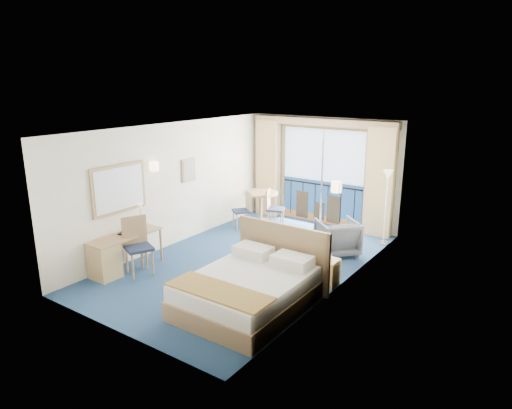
% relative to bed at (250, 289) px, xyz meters
% --- Properties ---
extents(floor, '(6.50, 6.50, 0.00)m').
position_rel_bed_xyz_m(floor, '(-1.14, 1.54, -0.32)').
color(floor, navy).
rests_on(floor, ground).
extents(room_walls, '(4.04, 6.54, 2.72)m').
position_rel_bed_xyz_m(room_walls, '(-1.14, 1.54, 1.46)').
color(room_walls, beige).
rests_on(room_walls, ground).
extents(balcony_door, '(2.36, 0.03, 2.52)m').
position_rel_bed_xyz_m(balcony_door, '(-1.15, 4.75, 0.82)').
color(balcony_door, navy).
rests_on(balcony_door, room_walls).
extents(curtain_left, '(0.65, 0.22, 2.55)m').
position_rel_bed_xyz_m(curtain_left, '(-2.69, 4.61, 0.95)').
color(curtain_left, '#D8BA77').
rests_on(curtain_left, room_walls).
extents(curtain_right, '(0.65, 0.22, 2.55)m').
position_rel_bed_xyz_m(curtain_right, '(0.41, 4.61, 0.95)').
color(curtain_right, '#D8BA77').
rests_on(curtain_right, room_walls).
extents(pelmet, '(3.80, 0.25, 0.18)m').
position_rel_bed_xyz_m(pelmet, '(-1.14, 4.64, 2.26)').
color(pelmet, '#A07A57').
rests_on(pelmet, room_walls).
extents(mirror, '(0.05, 1.25, 0.95)m').
position_rel_bed_xyz_m(mirror, '(-3.11, 0.04, 1.23)').
color(mirror, '#A07A57').
rests_on(mirror, room_walls).
extents(wall_print, '(0.04, 0.42, 0.52)m').
position_rel_bed_xyz_m(wall_print, '(-3.11, 1.99, 1.28)').
color(wall_print, '#A07A57').
rests_on(wall_print, room_walls).
extents(sconce_left, '(0.18, 0.18, 0.18)m').
position_rel_bed_xyz_m(sconce_left, '(-3.08, 0.94, 1.53)').
color(sconce_left, '#FFE0B2').
rests_on(sconce_left, room_walls).
extents(sconce_right, '(0.18, 0.18, 0.18)m').
position_rel_bed_xyz_m(sconce_right, '(0.80, 1.39, 1.53)').
color(sconce_right, '#FFE0B2').
rests_on(sconce_right, room_walls).
extents(bed, '(1.83, 2.18, 1.15)m').
position_rel_bed_xyz_m(bed, '(0.00, 0.00, 0.00)').
color(bed, '#A07A57').
rests_on(bed, ground).
extents(nightstand, '(0.37, 0.35, 0.49)m').
position_rel_bed_xyz_m(nightstand, '(0.65, 1.48, -0.08)').
color(nightstand, tan).
rests_on(nightstand, ground).
extents(phone, '(0.19, 0.15, 0.08)m').
position_rel_bed_xyz_m(phone, '(0.61, 1.46, 0.21)').
color(phone, white).
rests_on(phone, nightstand).
extents(armchair, '(1.14, 1.14, 0.74)m').
position_rel_bed_xyz_m(armchair, '(0.15, 2.96, 0.05)').
color(armchair, '#464C55').
rests_on(armchair, ground).
extents(floor_lamp, '(0.23, 0.23, 1.68)m').
position_rel_bed_xyz_m(floor_lamp, '(0.74, 4.14, 0.95)').
color(floor_lamp, silver).
rests_on(floor_lamp, ground).
extents(desk, '(0.51, 1.49, 0.70)m').
position_rel_bed_xyz_m(desk, '(-2.88, -0.50, 0.06)').
color(desk, '#A07A57').
rests_on(desk, ground).
extents(desk_chair, '(0.63, 0.63, 1.10)m').
position_rel_bed_xyz_m(desk_chair, '(-2.56, -0.09, 0.30)').
color(desk_chair, '#1C2642').
rests_on(desk_chair, ground).
extents(folder, '(0.35, 0.30, 0.03)m').
position_rel_bed_xyz_m(folder, '(-2.88, -0.04, 0.39)').
color(folder, black).
rests_on(folder, desk).
extents(desk_lamp, '(0.13, 0.13, 0.48)m').
position_rel_bed_xyz_m(desk_lamp, '(-2.94, 0.38, 0.74)').
color(desk_lamp, silver).
rests_on(desk_lamp, desk).
extents(round_table, '(0.89, 0.89, 0.80)m').
position_rel_bed_xyz_m(round_table, '(-2.45, 3.90, 0.28)').
color(round_table, '#A07A57').
rests_on(round_table, ground).
extents(table_chair_a, '(0.54, 0.54, 0.95)m').
position_rel_bed_xyz_m(table_chair_a, '(-1.99, 3.75, 0.22)').
color(table_chair_a, '#1C2642').
rests_on(table_chair_a, ground).
extents(table_chair_b, '(0.56, 0.56, 0.92)m').
position_rel_bed_xyz_m(table_chair_b, '(-2.50, 3.27, 0.20)').
color(table_chair_b, '#1C2642').
rests_on(table_chair_b, ground).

